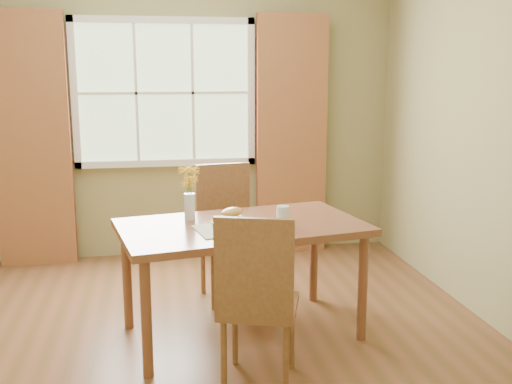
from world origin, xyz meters
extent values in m
cube|color=brown|center=(0.00, 0.00, -0.01)|extent=(4.20, 3.80, 0.02)
cube|color=#938B58|center=(0.00, 1.91, 1.35)|extent=(4.20, 0.02, 2.70)
cube|color=#938B58|center=(0.00, -1.91, 1.35)|extent=(4.20, 0.02, 2.70)
cube|color=#938B58|center=(2.11, 0.00, 1.35)|extent=(0.02, 3.80, 2.70)
cube|color=#A8C091|center=(0.00, 1.88, 1.50)|extent=(1.50, 0.02, 1.20)
cube|color=white|center=(0.00, 1.85, 2.13)|extent=(1.62, 0.04, 0.06)
cube|color=white|center=(0.00, 1.85, 0.87)|extent=(1.62, 0.04, 0.06)
cube|color=white|center=(-0.78, 1.85, 1.50)|extent=(0.06, 0.04, 1.32)
cube|color=white|center=(0.78, 1.85, 1.50)|extent=(0.06, 0.04, 1.32)
cube|color=white|center=(0.00, 1.85, 1.50)|extent=(1.50, 0.03, 0.02)
cube|color=maroon|center=(-1.15, 1.78, 1.10)|extent=(0.65, 0.08, 2.20)
cube|color=maroon|center=(1.15, 1.78, 1.10)|extent=(0.65, 0.08, 2.20)
cube|color=brown|center=(0.42, 0.04, 0.72)|extent=(1.66, 1.13, 0.05)
cylinder|color=brown|center=(-0.19, -0.44, 0.35)|extent=(0.06, 0.06, 0.70)
cylinder|color=brown|center=(1.16, -0.18, 0.35)|extent=(0.06, 0.06, 0.70)
cylinder|color=brown|center=(-0.32, 0.26, 0.35)|extent=(0.06, 0.06, 0.70)
cylinder|color=brown|center=(1.03, 0.51, 0.35)|extent=(0.06, 0.06, 0.70)
cube|color=brown|center=(0.42, -0.58, 0.44)|extent=(0.52, 0.52, 0.04)
cube|color=brown|center=(0.36, -0.76, 0.72)|extent=(0.40, 0.16, 0.53)
cylinder|color=brown|center=(0.21, -0.69, 0.21)|extent=(0.04, 0.04, 0.42)
cylinder|color=brown|center=(0.52, -0.79, 0.21)|extent=(0.04, 0.04, 0.42)
cylinder|color=brown|center=(0.31, -0.37, 0.21)|extent=(0.04, 0.04, 0.42)
cylinder|color=brown|center=(0.63, -0.48, 0.21)|extent=(0.04, 0.04, 0.42)
cube|color=brown|center=(0.42, 0.66, 0.45)|extent=(0.47, 0.47, 0.04)
cube|color=brown|center=(0.39, 0.85, 0.74)|extent=(0.42, 0.09, 0.54)
cylinder|color=brown|center=(0.27, 0.47, 0.21)|extent=(0.04, 0.04, 0.43)
cylinder|color=brown|center=(0.61, 0.51, 0.21)|extent=(0.04, 0.04, 0.43)
cylinder|color=brown|center=(0.23, 0.80, 0.21)|extent=(0.04, 0.04, 0.43)
cylinder|color=brown|center=(0.56, 0.85, 0.21)|extent=(0.04, 0.04, 0.43)
cube|color=beige|center=(0.35, -0.08, 0.75)|extent=(0.51, 0.41, 0.01)
cube|color=#ADBE2F|center=(0.36, -0.08, 0.76)|extent=(0.30, 0.30, 0.01)
ellipsoid|color=#CD8D45|center=(0.34, -0.10, 0.79)|extent=(0.19, 0.19, 0.04)
ellipsoid|color=#4C8C2D|center=(0.38, -0.12, 0.80)|extent=(0.09, 0.06, 0.01)
cylinder|color=red|center=(0.33, -0.10, 0.82)|extent=(0.08, 0.08, 0.01)
cylinder|color=red|center=(0.36, -0.09, 0.83)|extent=(0.08, 0.08, 0.01)
ellipsoid|color=#CD8D45|center=(0.34, -0.10, 0.86)|extent=(0.19, 0.19, 0.06)
cylinder|color=silver|center=(0.67, -0.03, 0.80)|extent=(0.08, 0.08, 0.12)
cylinder|color=silver|center=(0.67, -0.03, 0.79)|extent=(0.07, 0.07, 0.10)
cylinder|color=silver|center=(0.10, 0.20, 0.83)|extent=(0.07, 0.07, 0.18)
cylinder|color=silver|center=(0.10, 0.20, 0.79)|extent=(0.06, 0.06, 0.09)
cylinder|color=#3D7028|center=(0.10, 0.20, 0.91)|extent=(0.01, 0.01, 0.33)
cylinder|color=#3D7028|center=(0.11, 0.19, 0.88)|extent=(0.01, 0.01, 0.27)
cylinder|color=#3D7028|center=(0.09, 0.21, 0.86)|extent=(0.01, 0.01, 0.23)
camera|label=1|loc=(-0.13, -3.61, 1.71)|focal=42.00mm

